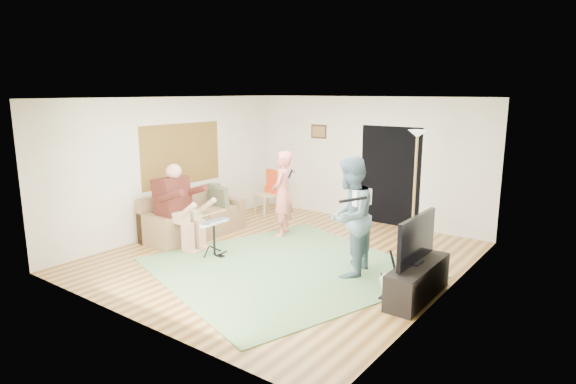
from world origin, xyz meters
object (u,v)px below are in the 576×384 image
Objects in this scene: sofa at (191,221)px; drum_kit at (214,240)px; dining_chair at (267,199)px; guitar_spare at (388,286)px; torchiere_lamp at (416,167)px; guitarist at (350,217)px; singer at (282,194)px; tv_cabinet at (418,281)px; television at (417,239)px.

sofa reaches higher than drum_kit.
dining_chair is (0.20, 2.16, 0.08)m from sofa.
guitar_spare is 0.34× the size of torchiere_lamp.
guitarist reaches higher than sofa.
guitar_spare is at bearing 41.16° from singer.
guitar_spare is at bearing -134.97° from tv_cabinet.
singer is at bearing 158.90° from television.
tv_cabinet is at bearing 6.99° from drum_kit.
guitar_spare is (4.49, -0.52, -0.08)m from sofa.
guitar_spare is 0.43m from tv_cabinet.
guitarist is (2.30, 0.64, 0.65)m from drum_kit.
sofa is at bearing -76.71° from singer.
television is (3.45, 0.43, 0.57)m from drum_kit.
drum_kit is 2.47m from guitarist.
sofa is 1.45m from drum_kit.
television is at bearing 50.19° from guitar_spare.
torchiere_lamp is 2.07× the size of dining_chair.
torchiere_lamp is at bearing 28.64° from sofa.
singer is 3.48m from television.
singer is at bearing 159.19° from tv_cabinet.
drum_kit is 3.86m from torchiere_lamp.
sofa reaches higher than tv_cabinet.
tv_cabinet is 0.60m from television.
guitarist is 1.26m from guitar_spare.
torchiere_lamp is (2.48, 2.71, 1.18)m from drum_kit.
drum_kit is 1.79m from singer.
dining_chair is at bearing 84.73° from sofa.
dining_chair is at bearing 147.95° from guitar_spare.
torchiere_lamp is (0.19, 2.07, 0.53)m from guitarist.
guitarist reaches higher than singer.
television reaches higher than tv_cabinet.
guitar_spare reaches higher than tv_cabinet.
singer is 1.64× the size of dining_chair.
guitarist reaches higher than tv_cabinet.
television is at bearing 47.50° from singer.
singer reaches higher than guitar_spare.
sofa is 4.80m from tv_cabinet.
tv_cabinet is (1.20, -0.21, -0.68)m from guitarist.
tv_cabinet is at bearing 47.79° from singer.
drum_kit is 0.63× the size of dining_chair.
guitarist is 1.80× the size of dining_chair.
television is at bearing -12.97° from dining_chair.
dining_chair reaches higher than guitar_spare.
drum_kit is at bearing -173.01° from tv_cabinet.
sofa is 2.90× the size of guitar_spare.
singer is (0.20, 1.68, 0.56)m from drum_kit.
drum_kit is 3.02m from dining_chair.
tv_cabinet is at bearing 0.00° from television.
singer is 3.58m from tv_cabinet.
torchiere_lamp reaches higher than sofa.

